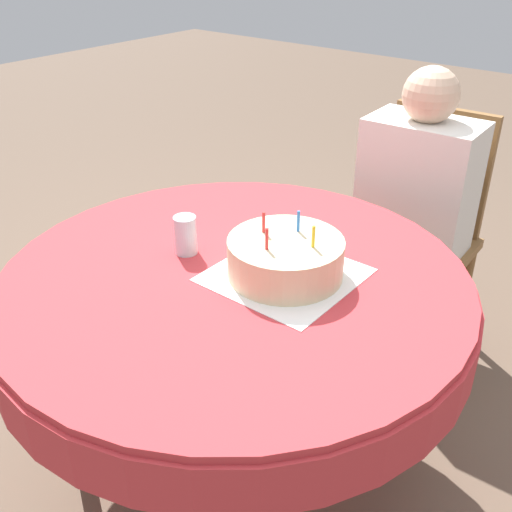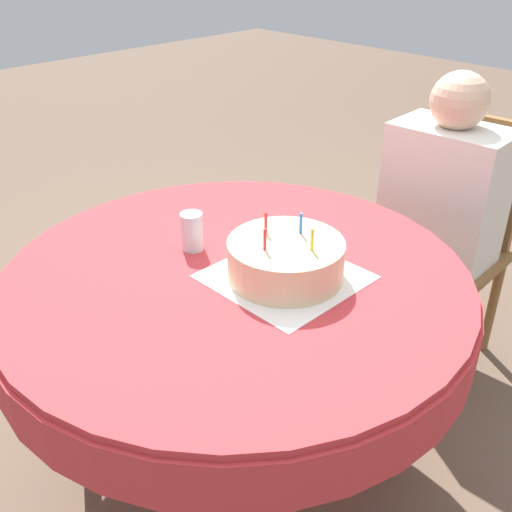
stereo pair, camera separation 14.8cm
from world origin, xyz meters
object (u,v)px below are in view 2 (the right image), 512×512
(person, at_px, (440,201))
(birthday_cake, at_px, (286,259))
(chair, at_px, (446,235))
(drinking_glass, at_px, (191,232))

(person, distance_m, birthday_cake, 0.82)
(chair, distance_m, drinking_glass, 1.06)
(birthday_cake, distance_m, drinking_glass, 0.29)
(chair, bearing_deg, birthday_cake, -90.59)
(drinking_glass, bearing_deg, person, 74.50)
(chair, xyz_separation_m, birthday_cake, (0.04, -0.91, 0.28))
(birthday_cake, bearing_deg, drinking_glass, -164.71)
(person, bearing_deg, drinking_glass, -108.34)
(person, bearing_deg, birthday_cake, -90.66)
(chair, xyz_separation_m, drinking_glass, (-0.24, -0.99, 0.28))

